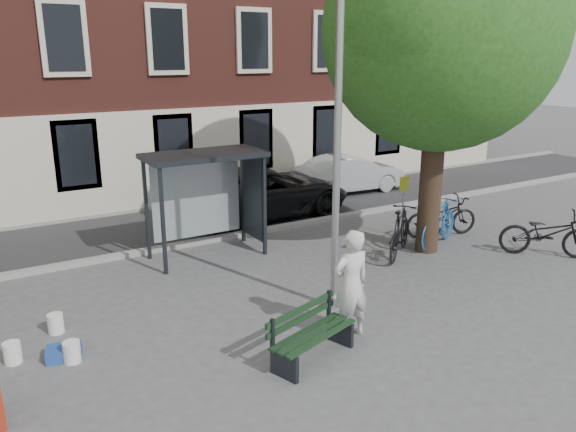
# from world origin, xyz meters

# --- Properties ---
(ground) EXTENTS (90.00, 90.00, 0.00)m
(ground) POSITION_xyz_m (0.00, 0.00, 0.00)
(ground) COLOR #4C4C4F
(ground) RESTS_ON ground
(road) EXTENTS (40.00, 4.00, 0.01)m
(road) POSITION_xyz_m (0.00, 7.00, 0.01)
(road) COLOR #28282B
(road) RESTS_ON ground
(curb_near) EXTENTS (40.00, 0.25, 0.12)m
(curb_near) POSITION_xyz_m (0.00, 5.00, 0.06)
(curb_near) COLOR gray
(curb_near) RESTS_ON ground
(curb_far) EXTENTS (40.00, 0.25, 0.12)m
(curb_far) POSITION_xyz_m (0.00, 9.00, 0.06)
(curb_far) COLOR gray
(curb_far) RESTS_ON ground
(lamppost) EXTENTS (0.28, 0.35, 6.11)m
(lamppost) POSITION_xyz_m (0.00, 0.00, 2.78)
(lamppost) COLOR #9EA0A3
(lamppost) RESTS_ON ground
(tree_right) EXTENTS (5.76, 5.60, 8.20)m
(tree_right) POSITION_xyz_m (4.01, 1.38, 5.62)
(tree_right) COLOR black
(tree_right) RESTS_ON ground
(bus_shelter) EXTENTS (2.85, 1.45, 2.62)m
(bus_shelter) POSITION_xyz_m (-0.61, 4.11, 1.92)
(bus_shelter) COLOR #1E2328
(bus_shelter) RESTS_ON ground
(painter) EXTENTS (0.74, 0.49, 1.99)m
(painter) POSITION_xyz_m (-0.45, -1.13, 1.00)
(painter) COLOR silver
(painter) RESTS_ON ground
(bench) EXTENTS (1.78, 1.03, 0.88)m
(bench) POSITION_xyz_m (-1.48, -1.44, 0.40)
(bench) COLOR #1E2328
(bench) RESTS_ON ground
(bike_a) EXTENTS (2.26, 1.26, 1.12)m
(bike_a) POSITION_xyz_m (5.20, 2.20, 0.56)
(bike_a) COLOR black
(bike_a) RESTS_ON ground
(bike_b) EXTENTS (2.15, 1.31, 1.25)m
(bike_b) POSITION_xyz_m (4.56, 1.65, 0.63)
(bike_b) COLOR #1B5095
(bike_b) RESTS_ON ground
(bike_c) EXTENTS (2.15, 2.13, 1.18)m
(bike_c) POSITION_xyz_m (6.26, -0.33, 0.59)
(bike_c) COLOR black
(bike_c) RESTS_ON ground
(bike_d) EXTENTS (2.04, 1.72, 1.26)m
(bike_d) POSITION_xyz_m (3.12, 1.56, 0.63)
(bike_d) COLOR black
(bike_d) RESTS_ON ground
(car_dark) EXTENTS (5.63, 2.69, 1.55)m
(car_dark) POSITION_xyz_m (1.92, 6.49, 0.77)
(car_dark) COLOR black
(car_dark) RESTS_ON ground
(car_silver) EXTENTS (4.23, 1.74, 1.36)m
(car_silver) POSITION_xyz_m (6.16, 7.65, 0.68)
(car_silver) COLOR #B3B6BB
(car_silver) RESTS_ON ground
(blue_crate) EXTENTS (0.63, 0.51, 0.20)m
(blue_crate) POSITION_xyz_m (-5.01, 0.68, 0.10)
(blue_crate) COLOR #21479B
(blue_crate) RESTS_ON ground
(bucket_a) EXTENTS (0.35, 0.35, 0.36)m
(bucket_a) POSITION_xyz_m (-4.91, 0.49, 0.18)
(bucket_a) COLOR silver
(bucket_a) RESTS_ON ground
(bucket_b) EXTENTS (0.29, 0.29, 0.36)m
(bucket_b) POSITION_xyz_m (-5.75, 0.96, 0.18)
(bucket_b) COLOR white
(bucket_b) RESTS_ON ground
(bucket_c) EXTENTS (0.35, 0.35, 0.36)m
(bucket_c) POSITION_xyz_m (-4.96, 1.70, 0.18)
(bucket_c) COLOR white
(bucket_c) RESTS_ON ground
(notice_sign) EXTENTS (0.29, 0.05, 1.70)m
(notice_sign) POSITION_xyz_m (4.23, 2.69, 1.19)
(notice_sign) COLOR #9EA0A3
(notice_sign) RESTS_ON ground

